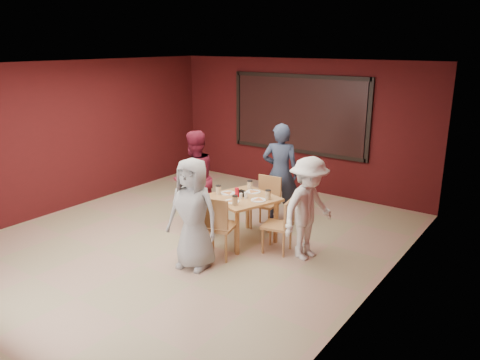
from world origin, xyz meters
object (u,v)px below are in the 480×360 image
Objects in this scene: chair_back at (267,199)px; diner_left at (194,178)px; diner_back at (280,173)px; dining_table at (243,202)px; diner_right at (308,209)px; chair_front at (217,224)px; diner_front at (193,214)px; chair_right at (282,223)px; chair_left at (202,198)px.

diner_left is at bearing -149.67° from chair_back.
chair_back is 0.56m from diner_back.
dining_table is 0.77× the size of diner_right.
chair_front is 1.09× the size of chair_back.
diner_back reaches higher than diner_front.
chair_front is 0.63× the size of diner_right.
diner_back reaches higher than diner_right.
diner_front is 1.69m from diner_right.
chair_back is at bearing 92.93° from chair_front.
chair_right is at bearing 47.36° from chair_front.
chair_front is at bearing -132.64° from chair_right.
dining_table is 0.68× the size of diner_back.
dining_table is at bearing 178.58° from chair_right.
diner_front is at bearing 66.92° from diner_back.
diner_left is at bearing 21.24° from diner_back.
diner_left is (-1.06, 1.26, 0.04)m from diner_front.
dining_table is 1.40× the size of chair_right.
dining_table is at bearing 103.59° from diner_right.
diner_front reaches higher than chair_left.
chair_front reaches higher than chair_left.
diner_front is at bearing -91.91° from dining_table.
chair_front is 0.60× the size of diner_front.
diner_right is at bearing 35.56° from diner_front.
dining_table is at bearing 67.64° from diner_back.
diner_back is 1.14× the size of diner_right.
dining_table is 1.12m from diner_left.
chair_left is at bearing 140.10° from chair_front.
chair_front is 1.48m from diner_left.
diner_right is (1.14, 0.05, 0.12)m from dining_table.
chair_right is 0.55× the size of diner_right.
dining_table is 1.35× the size of chair_back.
chair_right is at bearing -45.26° from chair_back.
chair_left is 1.46m from diner_front.
diner_right is at bearing -30.98° from chair_back.
chair_front is 0.49m from diner_front.
chair_right is at bearing -1.42° from dining_table.
diner_front is at bearing 50.92° from diner_left.
dining_table is at bearing -88.88° from chair_back.
chair_back is 0.53× the size of diner_left.
dining_table is at bearing 94.72° from chair_front.
chair_front is at bearing -87.07° from chair_back.
chair_front is 1.14× the size of chair_right.
chair_right is at bearing -1.45° from chair_left.
chair_left is 0.39m from diner_left.
chair_left is 1.61m from chair_right.
chair_back is 1.92m from diner_front.
chair_back is at bearing 70.31° from diner_right.
chair_right is (0.68, 0.73, -0.07)m from chair_front.
diner_front is (0.83, -1.18, 0.26)m from chair_left.
dining_table is 1.15m from diner_right.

